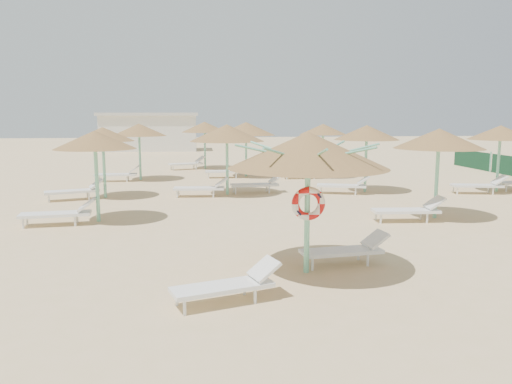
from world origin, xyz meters
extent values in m
plane|color=#D8B383|center=(0.00, 0.00, 0.00)|extent=(120.00, 120.00, 0.00)
cylinder|color=#78D1AC|center=(0.26, -0.02, 1.16)|extent=(0.11, 0.11, 2.31)
cone|color=olive|center=(0.26, -0.02, 2.42)|extent=(3.09, 3.09, 0.69)
cylinder|color=#78D1AC|center=(0.26, -0.02, 2.16)|extent=(0.20, 0.20, 0.12)
cylinder|color=#78D1AC|center=(0.97, -0.02, 2.37)|extent=(1.39, 0.04, 0.35)
cylinder|color=#78D1AC|center=(0.77, 0.48, 2.37)|extent=(1.02, 1.02, 0.35)
cylinder|color=#78D1AC|center=(0.26, 0.69, 2.37)|extent=(0.04, 1.39, 0.35)
cylinder|color=#78D1AC|center=(-0.24, 0.48, 2.37)|extent=(1.02, 1.02, 0.35)
cylinder|color=#78D1AC|center=(-0.45, -0.02, 2.37)|extent=(1.39, 0.04, 0.35)
cylinder|color=#78D1AC|center=(-0.24, -0.52, 2.37)|extent=(1.02, 1.02, 0.35)
cylinder|color=#78D1AC|center=(0.26, -0.73, 2.37)|extent=(0.04, 1.39, 0.35)
cylinder|color=#78D1AC|center=(0.77, -0.52, 2.37)|extent=(1.02, 1.02, 0.35)
torus|color=red|center=(0.26, -0.12, 1.40)|extent=(0.66, 0.15, 0.66)
cylinder|color=white|center=(-2.07, -1.92, 0.12)|extent=(0.05, 0.05, 0.25)
cylinder|color=white|center=(-2.21, -1.50, 0.12)|extent=(0.05, 0.05, 0.25)
cylinder|color=white|center=(-0.93, -1.55, 0.12)|extent=(0.05, 0.05, 0.25)
cylinder|color=white|center=(-1.06, -1.13, 0.12)|extent=(0.05, 0.05, 0.25)
cube|color=white|center=(-1.46, -1.49, 0.28)|extent=(1.78, 1.04, 0.07)
cube|color=white|center=(-0.74, -1.26, 0.50)|extent=(0.57, 0.64, 0.32)
cylinder|color=white|center=(0.41, 0.07, 0.13)|extent=(0.05, 0.05, 0.25)
cylinder|color=white|center=(0.35, 0.52, 0.13)|extent=(0.05, 0.05, 0.25)
cylinder|color=white|center=(1.61, 0.23, 0.13)|extent=(0.05, 0.05, 0.25)
cylinder|color=white|center=(1.55, 0.67, 0.13)|extent=(0.05, 0.05, 0.25)
cube|color=white|center=(1.09, 0.38, 0.29)|extent=(1.75, 0.76, 0.07)
cube|color=white|center=(1.84, 0.48, 0.50)|extent=(0.50, 0.59, 0.33)
cylinder|color=#78D1AC|center=(-4.75, 5.34, 1.15)|extent=(0.11, 0.11, 2.30)
cone|color=olive|center=(-4.75, 5.34, 2.38)|extent=(2.32, 2.32, 0.52)
cylinder|color=#78D1AC|center=(-4.75, 5.34, 2.15)|extent=(0.20, 0.20, 0.12)
cylinder|color=white|center=(-6.61, 4.60, 0.14)|extent=(0.06, 0.06, 0.28)
cylinder|color=white|center=(-6.67, 5.10, 0.14)|extent=(0.06, 0.06, 0.28)
cylinder|color=white|center=(-5.27, 4.76, 0.14)|extent=(0.06, 0.06, 0.28)
cylinder|color=white|center=(-5.33, 5.25, 0.14)|extent=(0.06, 0.06, 0.28)
cube|color=white|center=(-5.85, 4.94, 0.32)|extent=(1.96, 0.83, 0.08)
cube|color=white|center=(-5.00, 5.04, 0.56)|extent=(0.55, 0.65, 0.36)
cylinder|color=#78D1AC|center=(-5.32, 9.66, 1.15)|extent=(0.11, 0.11, 2.30)
cone|color=olive|center=(-5.32, 9.66, 2.38)|extent=(2.30, 2.30, 0.52)
cylinder|color=#78D1AC|center=(-5.32, 9.66, 2.15)|extent=(0.20, 0.20, 0.12)
cylinder|color=white|center=(-7.11, 8.78, 0.14)|extent=(0.06, 0.06, 0.28)
cylinder|color=white|center=(-7.26, 9.25, 0.14)|extent=(0.06, 0.06, 0.28)
cylinder|color=white|center=(-5.82, 9.19, 0.14)|extent=(0.06, 0.06, 0.28)
cylinder|color=white|center=(-5.97, 9.66, 0.14)|extent=(0.06, 0.06, 0.28)
cube|color=white|center=(-6.42, 9.26, 0.32)|extent=(2.00, 1.17, 0.08)
cube|color=white|center=(-5.61, 9.52, 0.56)|extent=(0.65, 0.72, 0.36)
cylinder|color=#78D1AC|center=(-4.58, 14.74, 1.15)|extent=(0.11, 0.11, 2.30)
cone|color=olive|center=(-4.58, 14.74, 2.39)|extent=(2.55, 2.55, 0.57)
cylinder|color=#78D1AC|center=(-4.58, 14.74, 2.15)|extent=(0.20, 0.20, 0.12)
cylinder|color=white|center=(-6.48, 14.09, 0.14)|extent=(0.06, 0.06, 0.28)
cylinder|color=white|center=(-6.48, 14.59, 0.14)|extent=(0.06, 0.06, 0.28)
cylinder|color=white|center=(-5.13, 14.09, 0.14)|extent=(0.06, 0.06, 0.28)
cylinder|color=white|center=(-5.13, 14.59, 0.14)|extent=(0.06, 0.06, 0.28)
cube|color=white|center=(-5.68, 14.34, 0.32)|extent=(1.90, 0.63, 0.08)
cube|color=white|center=(-4.83, 14.34, 0.56)|extent=(0.49, 0.60, 0.36)
cylinder|color=#78D1AC|center=(-0.72, 9.88, 1.15)|extent=(0.11, 0.11, 2.30)
cone|color=olive|center=(-0.72, 9.88, 2.40)|extent=(2.87, 2.87, 0.65)
cylinder|color=#78D1AC|center=(-0.72, 9.88, 2.15)|extent=(0.20, 0.20, 0.12)
cylinder|color=white|center=(-2.63, 9.28, 0.14)|extent=(0.06, 0.06, 0.28)
cylinder|color=white|center=(-2.60, 9.78, 0.14)|extent=(0.06, 0.06, 0.28)
cylinder|color=white|center=(-1.29, 9.19, 0.14)|extent=(0.06, 0.06, 0.28)
cylinder|color=white|center=(-1.25, 9.69, 0.14)|extent=(0.06, 0.06, 0.28)
cube|color=white|center=(-1.82, 9.48, 0.32)|extent=(1.94, 0.74, 0.08)
cube|color=white|center=(-0.97, 9.42, 0.56)|extent=(0.52, 0.63, 0.36)
cylinder|color=white|center=(-0.40, 9.87, 0.14)|extent=(0.06, 0.06, 0.28)
cylinder|color=white|center=(-0.43, 10.37, 0.14)|extent=(0.06, 0.06, 0.28)
cylinder|color=white|center=(0.95, 9.96, 0.14)|extent=(0.06, 0.06, 0.28)
cylinder|color=white|center=(0.91, 10.46, 0.14)|extent=(0.06, 0.06, 0.28)
cube|color=white|center=(0.38, 10.18, 0.32)|extent=(1.94, 0.74, 0.08)
cube|color=white|center=(1.23, 10.23, 0.56)|extent=(0.52, 0.63, 0.36)
cylinder|color=#78D1AC|center=(0.56, 15.51, 1.15)|extent=(0.11, 0.11, 2.30)
cone|color=olive|center=(0.56, 15.51, 2.40)|extent=(2.91, 2.91, 0.65)
cylinder|color=#78D1AC|center=(0.56, 15.51, 2.15)|extent=(0.20, 0.20, 0.12)
cylinder|color=white|center=(-1.35, 14.87, 0.14)|extent=(0.06, 0.06, 0.28)
cylinder|color=white|center=(-1.34, 15.37, 0.14)|extent=(0.06, 0.06, 0.28)
cylinder|color=white|center=(0.00, 14.85, 0.14)|extent=(0.06, 0.06, 0.28)
cylinder|color=white|center=(0.01, 15.35, 0.14)|extent=(0.06, 0.06, 0.28)
cube|color=white|center=(-0.54, 15.11, 0.32)|extent=(1.91, 0.64, 0.08)
cube|color=white|center=(0.31, 15.10, 0.56)|extent=(0.49, 0.61, 0.36)
cylinder|color=#78D1AC|center=(5.25, 4.70, 1.15)|extent=(0.11, 0.11, 2.30)
cone|color=olive|center=(5.25, 4.70, 2.39)|extent=(2.63, 2.63, 0.59)
cylinder|color=#78D1AC|center=(5.25, 4.70, 2.15)|extent=(0.20, 0.20, 0.12)
cylinder|color=white|center=(3.33, 4.10, 0.14)|extent=(0.06, 0.06, 0.28)
cylinder|color=white|center=(3.36, 4.60, 0.14)|extent=(0.06, 0.06, 0.28)
cylinder|color=white|center=(4.68, 4.01, 0.14)|extent=(0.06, 0.06, 0.28)
cylinder|color=white|center=(4.71, 4.51, 0.14)|extent=(0.06, 0.06, 0.28)
cube|color=white|center=(4.15, 4.30, 0.32)|extent=(1.94, 0.74, 0.08)
cube|color=white|center=(5.00, 4.24, 0.56)|extent=(0.52, 0.63, 0.36)
cylinder|color=#78D1AC|center=(4.85, 9.96, 1.15)|extent=(0.11, 0.11, 2.30)
cone|color=olive|center=(4.85, 9.96, 2.39)|extent=(2.59, 2.59, 0.58)
cylinder|color=#78D1AC|center=(4.85, 9.96, 2.15)|extent=(0.20, 0.20, 0.12)
cylinder|color=white|center=(2.92, 9.55, 0.14)|extent=(0.06, 0.06, 0.28)
cylinder|color=white|center=(3.06, 10.02, 0.14)|extent=(0.06, 0.06, 0.28)
cylinder|color=white|center=(4.21, 9.16, 0.14)|extent=(0.06, 0.06, 0.28)
cylinder|color=white|center=(4.35, 9.64, 0.14)|extent=(0.06, 0.06, 0.28)
cube|color=white|center=(3.75, 9.56, 0.32)|extent=(2.00, 1.13, 0.08)
cube|color=white|center=(4.57, 9.32, 0.56)|extent=(0.63, 0.71, 0.36)
cylinder|color=#78D1AC|center=(4.29, 14.76, 1.15)|extent=(0.11, 0.11, 2.30)
cone|color=olive|center=(4.29, 14.76, 2.38)|extent=(2.33, 2.33, 0.53)
cylinder|color=#78D1AC|center=(4.29, 14.76, 2.15)|extent=(0.20, 0.20, 0.12)
cylinder|color=white|center=(2.39, 14.11, 0.14)|extent=(0.06, 0.06, 0.28)
cylinder|color=white|center=(2.39, 14.61, 0.14)|extent=(0.06, 0.06, 0.28)
cylinder|color=white|center=(3.74, 14.11, 0.14)|extent=(0.06, 0.06, 0.28)
cylinder|color=white|center=(3.74, 14.61, 0.14)|extent=(0.06, 0.06, 0.28)
cube|color=white|center=(3.19, 14.36, 0.32)|extent=(1.90, 0.62, 0.08)
cube|color=white|center=(4.04, 14.36, 0.56)|extent=(0.49, 0.60, 0.36)
cylinder|color=#78D1AC|center=(10.16, 9.37, 1.15)|extent=(0.11, 0.11, 2.30)
cone|color=olive|center=(10.16, 9.37, 2.38)|extent=(2.52, 2.52, 0.57)
cylinder|color=#78D1AC|center=(10.16, 9.37, 2.15)|extent=(0.20, 0.20, 0.12)
cylinder|color=white|center=(8.23, 8.88, 0.14)|extent=(0.06, 0.06, 0.28)
cylinder|color=white|center=(8.32, 9.37, 0.14)|extent=(0.06, 0.06, 0.28)
cylinder|color=white|center=(9.55, 8.61, 0.14)|extent=(0.06, 0.06, 0.28)
cylinder|color=white|center=(9.65, 9.10, 0.14)|extent=(0.06, 0.06, 0.28)
cube|color=white|center=(9.06, 8.97, 0.32)|extent=(1.99, 0.98, 0.08)
cube|color=white|center=(9.89, 8.80, 0.56)|extent=(0.59, 0.68, 0.36)
cylinder|color=white|center=(10.52, 9.26, 0.14)|extent=(0.06, 0.06, 0.28)
cylinder|color=white|center=(10.43, 9.75, 0.14)|extent=(0.06, 0.06, 0.28)
cylinder|color=#78D1AC|center=(-1.44, 19.53, 1.15)|extent=(0.11, 0.11, 2.30)
cone|color=olive|center=(-1.44, 19.53, 2.39)|extent=(2.64, 2.64, 0.60)
cylinder|color=#78D1AC|center=(-1.44, 19.53, 2.15)|extent=(0.20, 0.20, 0.12)
cylinder|color=white|center=(-3.23, 18.66, 0.14)|extent=(0.06, 0.06, 0.28)
cylinder|color=white|center=(-3.38, 19.14, 0.14)|extent=(0.06, 0.06, 0.28)
cylinder|color=white|center=(-1.94, 19.06, 0.14)|extent=(0.06, 0.06, 0.28)
cylinder|color=white|center=(-2.09, 19.54, 0.14)|extent=(0.06, 0.06, 0.28)
cube|color=white|center=(-2.54, 19.13, 0.32)|extent=(2.00, 1.16, 0.08)
cube|color=white|center=(-1.73, 19.39, 0.56)|extent=(0.64, 0.72, 0.36)
cube|color=silver|center=(-6.00, 35.00, 1.50)|extent=(8.00, 4.00, 3.00)
cube|color=beige|center=(-6.00, 35.00, 3.12)|extent=(8.40, 4.40, 0.25)
cube|color=#194B30|center=(14.00, 18.00, 0.50)|extent=(0.08, 3.80, 1.00)
cylinder|color=#78D1AC|center=(14.00, 16.10, 0.55)|extent=(0.08, 0.08, 1.10)
camera|label=1|loc=(-1.81, -9.35, 3.08)|focal=35.00mm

